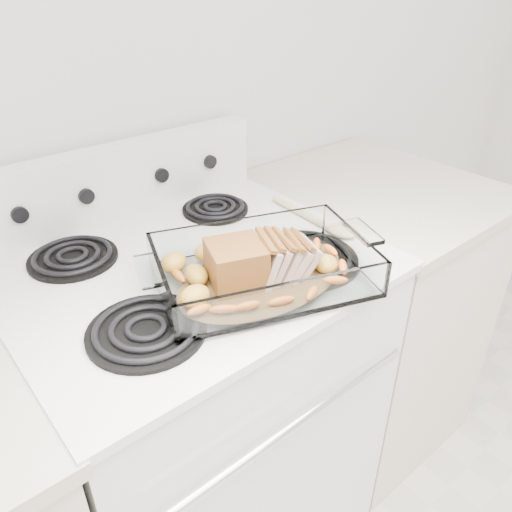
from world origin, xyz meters
TOP-DOWN VIEW (x-y plane):
  - electric_range at (0.00, 1.66)m, footprint 0.78×0.70m
  - counter_right at (0.67, 1.66)m, footprint 0.58×0.68m
  - baking_dish at (0.06, 1.48)m, footprint 0.41×0.27m
  - pork_roast at (0.04, 1.48)m, footprint 0.21×0.10m
  - roast_vegetables at (0.06, 1.51)m, footprint 0.32×0.18m
  - wooden_spoon at (0.34, 1.57)m, footprint 0.06×0.28m

SIDE VIEW (x-z plane):
  - counter_right at x=0.67m, z-range 0.00..0.93m
  - electric_range at x=0.00m, z-range -0.08..1.04m
  - wooden_spoon at x=0.34m, z-range 0.94..0.95m
  - baking_dish at x=0.06m, z-range 0.93..1.00m
  - roast_vegetables at x=0.06m, z-range 0.95..0.99m
  - pork_roast at x=0.04m, z-range 0.95..1.03m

